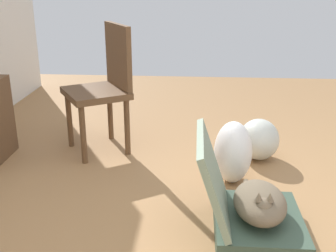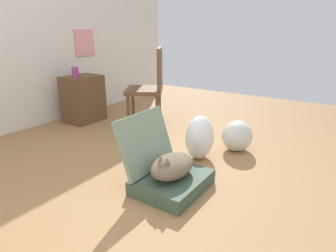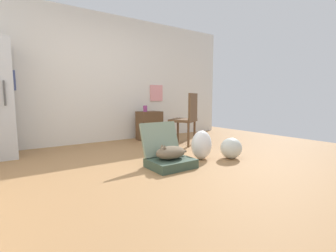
{
  "view_description": "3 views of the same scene",
  "coord_description": "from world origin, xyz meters",
  "px_view_note": "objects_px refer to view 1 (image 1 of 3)",
  "views": [
    {
      "loc": [
        -1.87,
        0.21,
        1.35
      ],
      "look_at": [
        0.46,
        0.38,
        0.5
      ],
      "focal_mm": 44.7,
      "sensor_mm": 36.0,
      "label": 1
    },
    {
      "loc": [
        -1.55,
        -1.22,
        1.19
      ],
      "look_at": [
        0.41,
        0.1,
        0.4
      ],
      "focal_mm": 30.59,
      "sensor_mm": 36.0,
      "label": 2
    },
    {
      "loc": [
        -1.67,
        -2.65,
        0.91
      ],
      "look_at": [
        0.35,
        0.26,
        0.49
      ],
      "focal_mm": 25.78,
      "sensor_mm": 36.0,
      "label": 3
    }
  ],
  "objects_px": {
    "plastic_bag_white": "(233,152)",
    "cat": "(260,202)",
    "plastic_bag_clear": "(259,139)",
    "chair": "(105,84)",
    "suitcase_base": "(258,225)"
  },
  "relations": [
    {
      "from": "cat",
      "to": "plastic_bag_clear",
      "type": "bearing_deg",
      "value": -7.36
    },
    {
      "from": "cat",
      "to": "chair",
      "type": "height_order",
      "value": "chair"
    },
    {
      "from": "cat",
      "to": "plastic_bag_white",
      "type": "distance_m",
      "value": 0.64
    },
    {
      "from": "suitcase_base",
      "to": "chair",
      "type": "bearing_deg",
      "value": 43.23
    },
    {
      "from": "suitcase_base",
      "to": "cat",
      "type": "bearing_deg",
      "value": 175.25
    },
    {
      "from": "plastic_bag_white",
      "to": "cat",
      "type": "bearing_deg",
      "value": -171.36
    },
    {
      "from": "plastic_bag_clear",
      "to": "chair",
      "type": "height_order",
      "value": "chair"
    },
    {
      "from": "plastic_bag_clear",
      "to": "chair",
      "type": "distance_m",
      "value": 1.27
    },
    {
      "from": "suitcase_base",
      "to": "cat",
      "type": "relative_size",
      "value": 1.12
    },
    {
      "from": "suitcase_base",
      "to": "plastic_bag_white",
      "type": "distance_m",
      "value": 0.66
    },
    {
      "from": "cat",
      "to": "plastic_bag_clear",
      "type": "height_order",
      "value": "cat"
    },
    {
      "from": "cat",
      "to": "plastic_bag_white",
      "type": "bearing_deg",
      "value": 8.64
    },
    {
      "from": "suitcase_base",
      "to": "plastic_bag_white",
      "type": "bearing_deg",
      "value": 8.74
    },
    {
      "from": "plastic_bag_clear",
      "to": "chair",
      "type": "xyz_separation_m",
      "value": [
        0.12,
        1.2,
        0.39
      ]
    },
    {
      "from": "cat",
      "to": "plastic_bag_white",
      "type": "xyz_separation_m",
      "value": [
        0.64,
        0.1,
        0.01
      ]
    }
  ]
}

